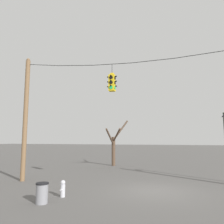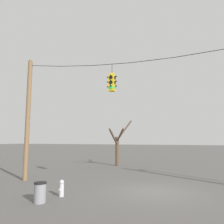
# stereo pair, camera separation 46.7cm
# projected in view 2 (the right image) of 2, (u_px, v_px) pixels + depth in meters

# --- Properties ---
(ground_plane) EXTENTS (200.00, 200.00, 0.00)m
(ground_plane) POSITION_uv_depth(u_px,v_px,m) (155.00, 192.00, 10.99)
(ground_plane) COLOR #565451
(utility_pole_left) EXTENTS (0.29, 0.29, 8.07)m
(utility_pole_left) POSITION_uv_depth(u_px,v_px,m) (28.00, 118.00, 14.49)
(utility_pole_left) COLOR brown
(utility_pole_left) RESTS_ON ground_plane
(span_wire) EXTENTS (16.65, 0.03, 0.71)m
(span_wire) POSITION_uv_depth(u_px,v_px,m) (152.00, 56.00, 12.09)
(span_wire) COLOR black
(traffic_light_over_intersection) EXTENTS (0.58, 0.58, 1.62)m
(traffic_light_over_intersection) POSITION_uv_depth(u_px,v_px,m) (112.00, 83.00, 12.72)
(traffic_light_over_intersection) COLOR yellow
(bare_tree) EXTENTS (2.25, 3.28, 4.60)m
(bare_tree) POSITION_uv_depth(u_px,v_px,m) (118.00, 145.00, 21.96)
(bare_tree) COLOR brown
(bare_tree) RESTS_ON ground_plane
(fire_hydrant) EXTENTS (0.22, 0.30, 0.75)m
(fire_hydrant) POSITION_uv_depth(u_px,v_px,m) (61.00, 188.00, 10.07)
(fire_hydrant) COLOR silver
(fire_hydrant) RESTS_ON ground_plane
(trash_bin) EXTENTS (0.52, 0.52, 0.83)m
(trash_bin) POSITION_uv_depth(u_px,v_px,m) (40.00, 192.00, 9.08)
(trash_bin) COLOR gray
(trash_bin) RESTS_ON ground_plane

